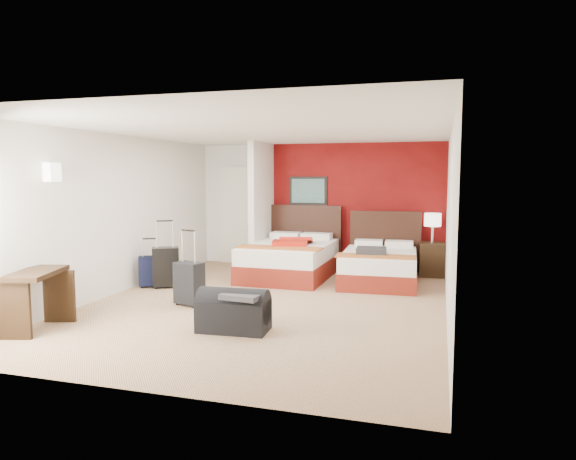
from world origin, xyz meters
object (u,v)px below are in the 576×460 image
at_px(red_suitcase_open, 293,242).
at_px(suitcase_black, 166,268).
at_px(suitcase_navy, 150,273).
at_px(bed_right, 379,268).
at_px(bed_left, 289,261).
at_px(duffel_bag, 234,314).
at_px(desk, 37,301).
at_px(table_lamp, 432,228).
at_px(suitcase_charcoal, 189,285).
at_px(nightstand, 432,259).

relative_size(red_suitcase_open, suitcase_black, 1.28).
bearing_deg(suitcase_navy, bed_right, -7.76).
bearing_deg(bed_left, red_suitcase_open, -44.02).
distance_m(suitcase_navy, duffel_bag, 2.97).
relative_size(red_suitcase_open, desk, 0.94).
xyz_separation_m(table_lamp, suitcase_black, (-4.23, -2.28, -0.58)).
xyz_separation_m(suitcase_charcoal, desk, (-1.18, -1.61, 0.07)).
bearing_deg(duffel_bag, suitcase_charcoal, 134.83).
distance_m(bed_right, duffel_bag, 3.57).
distance_m(bed_left, nightstand, 2.64).
relative_size(red_suitcase_open, table_lamp, 1.52).
bearing_deg(table_lamp, red_suitcase_open, -158.20).
bearing_deg(nightstand, desk, -136.99).
bearing_deg(bed_right, table_lamp, 43.95).
relative_size(bed_right, desk, 2.07).
height_order(table_lamp, suitcase_charcoal, table_lamp).
bearing_deg(bed_right, red_suitcase_open, 178.32).
distance_m(bed_left, bed_right, 1.64).
bearing_deg(nightstand, table_lamp, 0.00).
distance_m(suitcase_black, suitcase_navy, 0.29).
xyz_separation_m(table_lamp, duffel_bag, (-2.21, -4.22, -0.69)).
bearing_deg(suitcase_black, bed_right, -8.03).
bearing_deg(table_lamp, desk, -132.63).
relative_size(suitcase_black, desk, 0.74).
bearing_deg(nightstand, bed_left, -165.39).
relative_size(bed_right, red_suitcase_open, 2.19).
xyz_separation_m(nightstand, suitcase_black, (-4.23, -2.28, 0.01)).
bearing_deg(red_suitcase_open, bed_right, -9.96).
xyz_separation_m(bed_right, suitcase_black, (-3.37, -1.36, 0.05)).
xyz_separation_m(bed_right, table_lamp, (0.86, 0.92, 0.63)).
bearing_deg(suitcase_charcoal, suitcase_navy, 159.04).
bearing_deg(red_suitcase_open, nightstand, 10.46).
bearing_deg(suitcase_navy, suitcase_charcoal, -66.42).
height_order(bed_left, suitcase_charcoal, bed_left).
bearing_deg(suitcase_charcoal, suitcase_black, 150.40).
bearing_deg(nightstand, red_suitcase_open, -162.57).
relative_size(table_lamp, desk, 0.62).
relative_size(bed_left, desk, 2.36).
bearing_deg(red_suitcase_open, suitcase_charcoal, -122.73).
distance_m(bed_left, desk, 4.47).
bearing_deg(table_lamp, suitcase_charcoal, -135.37).
xyz_separation_m(bed_right, nightstand, (0.86, 0.92, 0.04)).
distance_m(red_suitcase_open, duffel_bag, 3.30).
xyz_separation_m(table_lamp, suitcase_navy, (-4.50, -2.32, -0.65)).
relative_size(nightstand, suitcase_navy, 1.28).
bearing_deg(nightstand, suitcase_charcoal, -139.73).
distance_m(suitcase_navy, desk, 2.54).
bearing_deg(duffel_bag, red_suitcase_open, 89.85).
xyz_separation_m(suitcase_navy, desk, (0.02, -2.54, 0.12)).
relative_size(suitcase_charcoal, duffel_bag, 0.71).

